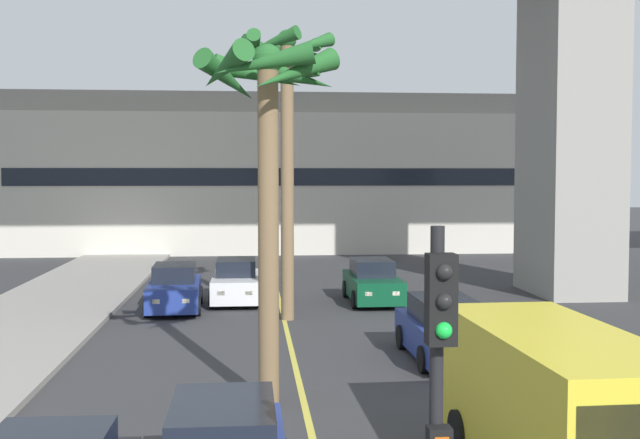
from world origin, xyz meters
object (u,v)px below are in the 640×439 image
object	(u,v)px
car_queue_third	(175,289)
palm_tree_mid_median	(269,121)
car_queue_second	(236,282)
car_queue_sixth	(372,283)
palm_tree_near_median	(287,98)
traffic_light_median_near	(438,402)
car_queue_front	(444,331)
delivery_van	(557,405)

from	to	relation	value
car_queue_third	palm_tree_mid_median	world-z (taller)	palm_tree_mid_median
car_queue_second	car_queue_third	bearing A→B (deg)	-143.67
car_queue_sixth	palm_tree_near_median	size ratio (longest dim) A/B	0.45
car_queue_second	palm_tree_near_median	size ratio (longest dim) A/B	0.45
car_queue_third	car_queue_second	bearing A→B (deg)	36.33
car_queue_sixth	traffic_light_median_near	size ratio (longest dim) A/B	0.98
palm_tree_near_median	car_queue_front	bearing A→B (deg)	-57.55
car_queue_front	car_queue_third	xyz separation A→B (m)	(-7.43, 7.91, 0.00)
car_queue_front	car_queue_third	bearing A→B (deg)	133.20
car_queue_third	delivery_van	size ratio (longest dim) A/B	0.79
car_queue_front	palm_tree_mid_median	size ratio (longest dim) A/B	0.57
palm_tree_near_median	delivery_van	bearing A→B (deg)	-76.89
car_queue_third	palm_tree_mid_median	bearing A→B (deg)	-75.63
delivery_van	car_queue_third	bearing A→B (deg)	113.51
car_queue_front	delivery_van	bearing A→B (deg)	-92.76
car_queue_front	car_queue_sixth	distance (m)	8.89
palm_tree_mid_median	delivery_van	bearing A→B (deg)	-48.48
car_queue_front	car_queue_sixth	world-z (taller)	same
traffic_light_median_near	palm_tree_mid_median	distance (m)	9.64
delivery_van	palm_tree_mid_median	size ratio (longest dim) A/B	0.74
traffic_light_median_near	car_queue_front	bearing A→B (deg)	75.63
delivery_van	palm_tree_near_median	size ratio (longest dim) A/B	0.58
traffic_light_median_near	palm_tree_near_median	size ratio (longest dim) A/B	0.46
car_queue_front	car_queue_second	bearing A→B (deg)	119.49
car_queue_second	car_queue_third	size ratio (longest dim) A/B	0.99
traffic_light_median_near	car_queue_second	bearing A→B (deg)	95.34
car_queue_third	palm_tree_near_median	distance (m)	7.68
delivery_van	traffic_light_median_near	world-z (taller)	traffic_light_median_near
delivery_van	palm_tree_mid_median	world-z (taller)	palm_tree_mid_median
car_queue_front	car_queue_second	world-z (taller)	same
car_queue_sixth	palm_tree_mid_median	xyz separation A→B (m)	(-4.05, -12.53, 4.96)
car_queue_sixth	car_queue_third	bearing A→B (deg)	-172.13
car_queue_third	palm_tree_mid_median	xyz separation A→B (m)	(2.96, -11.56, 4.96)
car_queue_third	delivery_van	bearing A→B (deg)	-66.49
car_queue_third	palm_tree_mid_median	distance (m)	12.93
car_queue_sixth	delivery_van	distance (m)	17.14
palm_tree_mid_median	palm_tree_near_median	bearing A→B (deg)	85.13
car_queue_sixth	car_queue_front	bearing A→B (deg)	-87.36
car_queue_sixth	traffic_light_median_near	bearing A→B (deg)	-97.53
palm_tree_near_median	palm_tree_mid_median	size ratio (longest dim) A/B	1.28
palm_tree_near_median	car_queue_sixth	bearing A→B (deg)	43.82
car_queue_front	palm_tree_near_median	world-z (taller)	palm_tree_near_median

